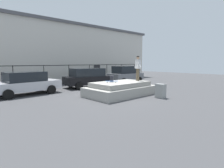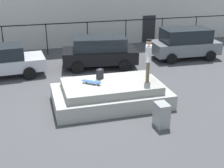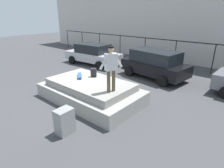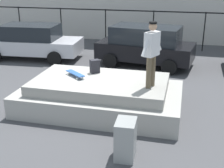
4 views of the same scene
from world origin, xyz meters
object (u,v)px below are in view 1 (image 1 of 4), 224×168
at_px(car_grey_hatchback_far, 126,74).
at_px(car_black_hatchback_mid, 88,77).
at_px(skateboard, 112,81).
at_px(utility_box, 161,91).
at_px(backpack, 112,79).
at_px(car_silver_sedan_near, 26,83).
at_px(skateboarder, 138,66).

bearing_deg(car_grey_hatchback_far, car_black_hatchback_mid, -176.67).
height_order(skateboard, car_black_hatchback_mid, car_black_hatchback_mid).
xyz_separation_m(car_black_hatchback_mid, car_grey_hatchback_far, (5.56, 0.32, 0.05)).
height_order(car_grey_hatchback_far, utility_box, car_grey_hatchback_far).
xyz_separation_m(backpack, car_silver_sedan_near, (-4.47, 4.24, -0.32)).
height_order(car_silver_sedan_near, car_black_hatchback_mid, car_black_hatchback_mid).
bearing_deg(utility_box, car_black_hatchback_mid, 91.98).
distance_m(skateboarder, skateboard, 2.56).
bearing_deg(car_black_hatchback_mid, car_grey_hatchback_far, 3.33).
xyz_separation_m(car_silver_sedan_near, car_black_hatchback_mid, (5.49, 0.15, 0.09)).
distance_m(skateboard, backpack, 0.70).
distance_m(car_silver_sedan_near, car_black_hatchback_mid, 5.49).
bearing_deg(skateboard, utility_box, -49.87).
height_order(car_black_hatchback_mid, utility_box, car_black_hatchback_mid).
xyz_separation_m(backpack, car_grey_hatchback_far, (6.58, 4.71, -0.19)).
bearing_deg(car_grey_hatchback_far, skateboarder, -130.34).
bearing_deg(car_silver_sedan_near, car_grey_hatchback_far, 2.43).
bearing_deg(car_grey_hatchback_far, utility_box, -122.90).
relative_size(backpack, car_silver_sedan_near, 0.09).
bearing_deg(car_black_hatchback_mid, car_silver_sedan_near, -178.48).
bearing_deg(car_black_hatchback_mid, backpack, -103.13).
xyz_separation_m(car_silver_sedan_near, utility_box, (6.07, -7.22, -0.39)).
distance_m(backpack, utility_box, 3.46).
distance_m(backpack, car_black_hatchback_mid, 4.51).
bearing_deg(car_silver_sedan_near, skateboard, -49.97).
bearing_deg(skateboard, car_silver_sedan_near, 130.03).
bearing_deg(backpack, skateboarder, 116.31).
distance_m(skateboarder, backpack, 2.22).
bearing_deg(skateboarder, utility_box, -96.99).
bearing_deg(car_silver_sedan_near, utility_box, -49.94).
height_order(skateboarder, car_silver_sedan_near, skateboarder).
xyz_separation_m(car_grey_hatchback_far, utility_box, (-4.97, -7.69, -0.52)).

